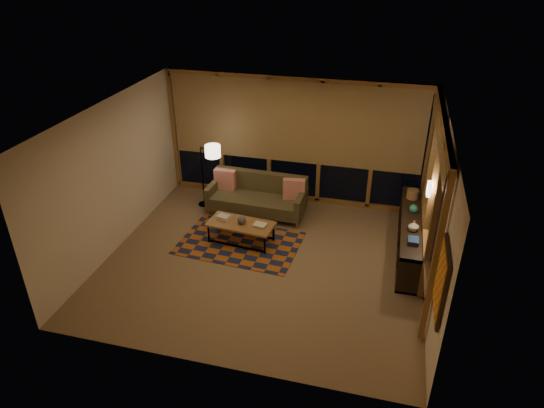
% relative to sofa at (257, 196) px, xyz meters
% --- Properties ---
extents(floor, '(5.50, 5.00, 0.01)m').
position_rel_sofa_xyz_m(floor, '(0.59, -1.60, -0.41)').
color(floor, '#977551').
rests_on(floor, ground).
extents(ceiling, '(5.50, 5.00, 0.01)m').
position_rel_sofa_xyz_m(ceiling, '(0.59, -1.60, 2.29)').
color(ceiling, silver).
rests_on(ceiling, walls).
extents(walls, '(5.51, 5.01, 2.70)m').
position_rel_sofa_xyz_m(walls, '(0.59, -1.60, 0.94)').
color(walls, beige).
rests_on(walls, floor).
extents(window_wall_back, '(5.30, 0.16, 2.60)m').
position_rel_sofa_xyz_m(window_wall_back, '(0.59, 0.83, 0.94)').
color(window_wall_back, olive).
rests_on(window_wall_back, walls).
extents(window_wall_right, '(0.16, 3.70, 2.60)m').
position_rel_sofa_xyz_m(window_wall_right, '(3.27, -1.00, 0.94)').
color(window_wall_right, olive).
rests_on(window_wall_right, walls).
extents(wall_art, '(0.06, 0.74, 0.94)m').
position_rel_sofa_xyz_m(wall_art, '(3.30, -3.45, 1.04)').
color(wall_art, '#E14928').
rests_on(wall_art, walls).
extents(wall_sconce, '(0.12, 0.18, 0.22)m').
position_rel_sofa_xyz_m(wall_sconce, '(3.21, -1.15, 1.14)').
color(wall_sconce, '#F3E9CB').
rests_on(wall_sconce, walls).
extents(sofa, '(2.00, 0.87, 0.81)m').
position_rel_sofa_xyz_m(sofa, '(0.00, 0.00, 0.00)').
color(sofa, '#443925').
rests_on(sofa, floor).
extents(pillow_left, '(0.45, 0.16, 0.45)m').
position_rel_sofa_xyz_m(pillow_left, '(-0.74, 0.18, 0.22)').
color(pillow_left, red).
rests_on(pillow_left, sofa).
extents(pillow_right, '(0.46, 0.20, 0.44)m').
position_rel_sofa_xyz_m(pillow_right, '(0.76, 0.10, 0.22)').
color(pillow_right, red).
rests_on(pillow_right, sofa).
extents(area_rug, '(2.30, 1.61, 0.01)m').
position_rel_sofa_xyz_m(area_rug, '(-0.00, -1.17, -0.40)').
color(area_rug, '#A55219').
rests_on(area_rug, floor).
extents(coffee_table, '(1.28, 0.68, 0.41)m').
position_rel_sofa_xyz_m(coffee_table, '(0.02, -1.11, -0.20)').
color(coffee_table, olive).
rests_on(coffee_table, floor).
extents(book_stack_a, '(0.26, 0.22, 0.06)m').
position_rel_sofa_xyz_m(book_stack_a, '(-0.35, -1.04, 0.04)').
color(book_stack_a, beige).
rests_on(book_stack_a, coffee_table).
extents(book_stack_b, '(0.24, 0.20, 0.04)m').
position_rel_sofa_xyz_m(book_stack_b, '(0.39, -1.11, 0.03)').
color(book_stack_b, beige).
rests_on(book_stack_b, coffee_table).
extents(ceramic_pot, '(0.21, 0.21, 0.16)m').
position_rel_sofa_xyz_m(ceramic_pot, '(0.04, -1.12, 0.08)').
color(ceramic_pot, black).
rests_on(ceramic_pot, coffee_table).
extents(floor_lamp, '(0.56, 0.46, 1.45)m').
position_rel_sofa_xyz_m(floor_lamp, '(-1.21, 0.11, 0.32)').
color(floor_lamp, black).
rests_on(floor_lamp, floor).
extents(bookshelf, '(0.40, 2.67, 0.67)m').
position_rel_sofa_xyz_m(bookshelf, '(3.08, -0.60, -0.07)').
color(bookshelf, black).
rests_on(bookshelf, floor).
extents(basket, '(0.26, 0.26, 0.17)m').
position_rel_sofa_xyz_m(basket, '(3.06, 0.21, 0.35)').
color(basket, '#A37747').
rests_on(basket, bookshelf).
extents(teal_bowl, '(0.19, 0.19, 0.16)m').
position_rel_sofa_xyz_m(teal_bowl, '(3.08, -0.37, 0.34)').
color(teal_bowl, '#2B8271').
rests_on(teal_bowl, bookshelf).
extents(vase, '(0.19, 0.19, 0.19)m').
position_rel_sofa_xyz_m(vase, '(3.08, -1.02, 0.36)').
color(vase, '#C0B098').
rests_on(vase, bookshelf).
extents(shelf_book_stack, '(0.22, 0.28, 0.07)m').
position_rel_sofa_xyz_m(shelf_book_stack, '(3.08, -1.40, 0.30)').
color(shelf_book_stack, beige).
rests_on(shelf_book_stack, bookshelf).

